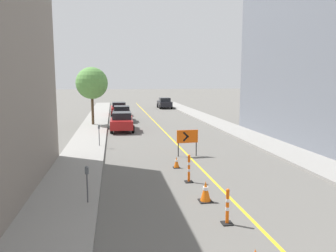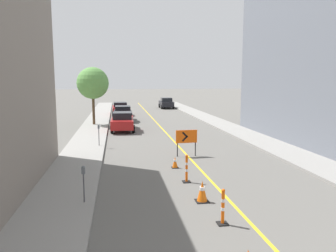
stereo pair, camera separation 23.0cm
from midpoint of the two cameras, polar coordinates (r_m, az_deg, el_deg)
The scene contains 15 objects.
lane_stripe at distance 31.52m, azimuth -1.53°, elevation 0.30°, with size 0.12×58.70×0.01m.
sidewalk_left at distance 31.32m, azimuth -12.32°, elevation 0.19°, with size 2.42×58.70×0.14m.
sidewalk_right at distance 32.79m, azimuth 8.77°, elevation 0.63°, with size 2.42×58.70×0.14m.
traffic_cone_second at distance 11.81m, azimuth 6.55°, elevation -11.24°, with size 0.46×0.46×0.75m.
traffic_cone_third at distance 16.03m, azimuth 1.64°, elevation -6.33°, with size 0.33×0.33×0.56m.
delineator_post_front at distance 10.14m, azimuth 10.19°, elevation -14.07°, with size 0.32×0.32×1.09m.
delineator_post_rear at distance 13.82m, azimuth 3.74°, elevation -7.72°, with size 0.33×0.33×1.18m.
arrow_barricade_primary at distance 18.30m, azimuth 3.59°, elevation -2.02°, with size 1.21×0.13×1.49m.
parked_car_curb_near at distance 27.69m, azimuth -7.71°, elevation 0.81°, with size 1.95×4.36×1.59m.
parked_car_curb_mid at distance 34.18m, azimuth -7.70°, elevation 2.18°, with size 1.93×4.31×1.59m.
parked_car_curb_far at distance 39.94m, azimuth -8.16°, elevation 3.02°, with size 1.94×4.34×1.59m.
parked_car_opposite_side at distance 49.27m, azimuth -0.18°, elevation 4.04°, with size 1.94×4.33×1.59m.
parking_meter_near_curb at distance 11.48m, azimuth -13.95°, elevation -8.51°, with size 0.12×0.11×1.27m.
parking_meter_far_curb at distance 21.02m, azimuth -11.67°, elevation -0.79°, with size 0.12×0.11×1.35m.
street_tree_left_near at distance 31.02m, azimuth -12.77°, elevation 7.28°, with size 2.91×2.91×5.27m.
Camera 2 is at (-3.88, -1.64, 4.27)m, focal length 35.00 mm.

